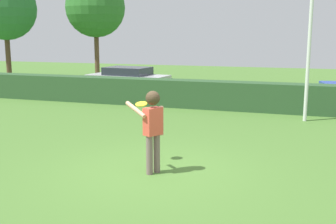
# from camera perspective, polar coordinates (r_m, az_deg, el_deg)

# --- Properties ---
(ground_plane) EXTENTS (60.00, 60.00, 0.00)m
(ground_plane) POSITION_cam_1_polar(r_m,az_deg,el_deg) (9.09, -2.08, -8.16)
(ground_plane) COLOR #4B7730
(person) EXTENTS (0.84, 0.51, 1.77)m
(person) POSITION_cam_1_polar(r_m,az_deg,el_deg) (8.73, -2.11, -1.47)
(person) COLOR #7B6061
(person) RESTS_ON ground
(frisbee) EXTENTS (0.27, 0.27, 0.09)m
(frisbee) POSITION_cam_1_polar(r_m,az_deg,el_deg) (9.49, -3.66, 1.10)
(frisbee) COLOR yellow
(lamppost) EXTENTS (0.24, 0.24, 5.36)m
(lamppost) POSITION_cam_1_polar(r_m,az_deg,el_deg) (14.74, 18.81, 10.31)
(lamppost) COLOR silver
(lamppost) RESTS_ON ground
(hedge_row) EXTENTS (27.11, 0.90, 1.10)m
(hedge_row) POSITION_cam_1_polar(r_m,az_deg,el_deg) (16.59, 7.68, 2.27)
(hedge_row) COLOR #2D502C
(hedge_row) RESTS_ON ground
(parked_car_silver) EXTENTS (4.35, 2.16, 1.25)m
(parked_car_silver) POSITION_cam_1_polar(r_m,az_deg,el_deg) (21.75, -5.51, 4.64)
(parked_car_silver) COLOR #B7B7BC
(parked_car_silver) RESTS_ON ground
(oak_tree) EXTENTS (3.72, 3.72, 6.27)m
(oak_tree) POSITION_cam_1_polar(r_m,az_deg,el_deg) (27.46, -21.36, 12.96)
(oak_tree) COLOR brown
(oak_tree) RESTS_ON ground
(willow_tree) EXTENTS (3.66, 3.66, 6.37)m
(willow_tree) POSITION_cam_1_polar(r_m,az_deg,el_deg) (26.89, -9.87, 13.85)
(willow_tree) COLOR brown
(willow_tree) RESTS_ON ground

